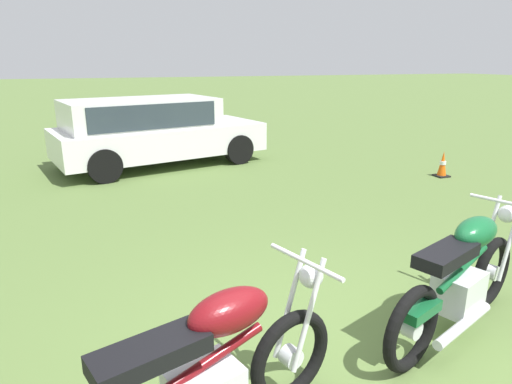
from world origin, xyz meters
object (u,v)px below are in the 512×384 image
motorcycle_green (461,279)px  car_white (151,127)px  motorcycle_maroon (205,378)px  traffic_cone (443,165)px

motorcycle_green → car_white: car_white is taller
motorcycle_green → car_white: 7.29m
motorcycle_maroon → traffic_cone: size_ratio=3.86×
motorcycle_maroon → traffic_cone: bearing=20.6°
motorcycle_green → traffic_cone: (3.64, 4.20, -0.26)m
car_white → traffic_cone: bearing=-42.5°
motorcycle_green → car_white: size_ratio=0.42×
motorcycle_maroon → motorcycle_green: size_ratio=1.01×
motorcycle_green → car_white: (-1.55, 7.11, 0.35)m
motorcycle_green → traffic_cone: motorcycle_green is taller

